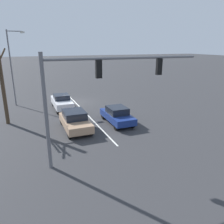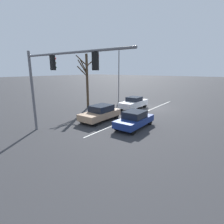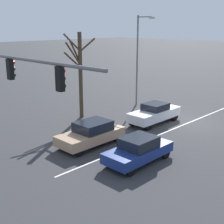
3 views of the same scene
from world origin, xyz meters
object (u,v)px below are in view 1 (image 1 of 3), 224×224
at_px(traffic_signal_gantry, 97,83).
at_px(car_tan_midlane_front, 75,120).
at_px(car_white_midlane_second, 62,102).
at_px(street_lamp_right_shoulder, 13,64).
at_px(car_navy_leftlane_front, 117,115).
at_px(bare_tree_near, 1,80).

bearing_deg(traffic_signal_gantry, car_tan_midlane_front, -87.56).
relative_size(car_white_midlane_second, traffic_signal_gantry, 0.49).
xyz_separation_m(car_white_midlane_second, traffic_signal_gantry, (-0.17, 11.50, 3.75)).
height_order(car_white_midlane_second, street_lamp_right_shoulder, street_lamp_right_shoulder).
relative_size(car_navy_leftlane_front, bare_tree_near, 0.61).
bearing_deg(traffic_signal_gantry, car_navy_leftlane_front, -123.65).
bearing_deg(street_lamp_right_shoulder, bare_tree_near, 82.66).
height_order(car_tan_midlane_front, street_lamp_right_shoulder, street_lamp_right_shoulder).
xyz_separation_m(car_tan_midlane_front, car_white_midlane_second, (-0.04, -6.36, 0.02)).
relative_size(traffic_signal_gantry, bare_tree_near, 1.38).
distance_m(car_white_midlane_second, traffic_signal_gantry, 12.10).
distance_m(car_navy_leftlane_front, street_lamp_right_shoulder, 13.08).
height_order(car_tan_midlane_front, bare_tree_near, bare_tree_near).
height_order(car_tan_midlane_front, traffic_signal_gantry, traffic_signal_gantry).
bearing_deg(car_navy_leftlane_front, car_tan_midlane_front, 1.36).
relative_size(traffic_signal_gantry, street_lamp_right_shoulder, 1.16).
xyz_separation_m(car_white_midlane_second, street_lamp_right_shoulder, (4.38, -3.30, 3.82)).
distance_m(car_white_midlane_second, street_lamp_right_shoulder, 6.68).
bearing_deg(car_navy_leftlane_front, traffic_signal_gantry, 56.35).
distance_m(car_navy_leftlane_front, traffic_signal_gantry, 7.34).
bearing_deg(traffic_signal_gantry, street_lamp_right_shoulder, -72.89).
relative_size(street_lamp_right_shoulder, bare_tree_near, 1.20).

